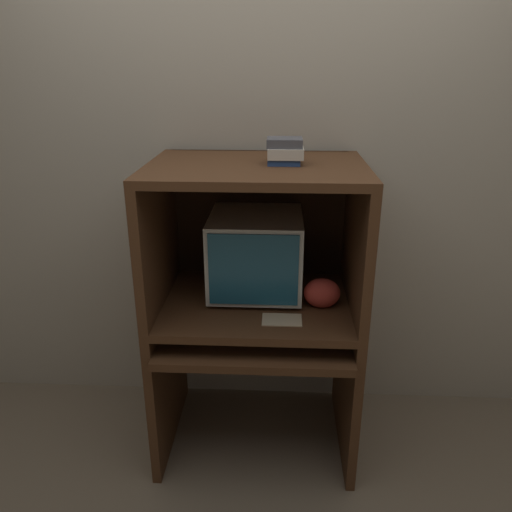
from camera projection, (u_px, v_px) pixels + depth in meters
ground_plane at (253, 487)px, 2.25m from camera, size 12.00×12.00×0.00m
wall_back at (261, 167)px, 2.46m from camera, size 6.00×0.06×2.60m
desk_base at (256, 369)px, 2.37m from camera, size 0.91×0.72×0.66m
desk_monitor_shelf at (257, 305)px, 2.29m from camera, size 0.91×0.68×0.11m
hutch_upper at (257, 212)px, 2.16m from camera, size 0.91×0.68×0.63m
crt_monitor at (256, 253)px, 2.30m from camera, size 0.42×0.43×0.38m
keyboard at (248, 330)px, 2.22m from camera, size 0.40×0.17×0.03m
mouse at (311, 333)px, 2.19m from camera, size 0.07×0.05×0.03m
snack_bag at (322, 293)px, 2.20m from camera, size 0.16×0.12×0.13m
book_stack at (285, 151)px, 2.03m from camera, size 0.15×0.13×0.10m
paper_card at (282, 320)px, 2.10m from camera, size 0.17×0.11×0.00m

